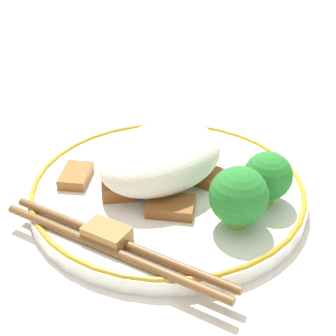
{
  "coord_description": "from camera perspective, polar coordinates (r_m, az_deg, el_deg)",
  "views": [
    {
      "loc": [
        -0.27,
        -0.32,
        0.29
      ],
      "look_at": [
        0.0,
        0.0,
        0.03
      ],
      "focal_mm": 60.0,
      "sensor_mm": 36.0,
      "label": 1
    }
  ],
  "objects": [
    {
      "name": "meat_near_front",
      "position": [
        0.47,
        0.27,
        -3.91
      ],
      "size": [
        0.05,
        0.05,
        0.01
      ],
      "color": "brown",
      "rests_on": "plate"
    },
    {
      "name": "meat_near_left",
      "position": [
        0.54,
        -2.82,
        1.22
      ],
      "size": [
        0.04,
        0.04,
        0.01
      ],
      "color": "#995B28",
      "rests_on": "plate"
    },
    {
      "name": "meat_on_rice_edge",
      "position": [
        0.44,
        -6.24,
        -6.73
      ],
      "size": [
        0.03,
        0.04,
        0.01
      ],
      "color": "#9E6633",
      "rests_on": "plate"
    },
    {
      "name": "broccoli_back_left",
      "position": [
        0.44,
        7.19,
        -2.87
      ],
      "size": [
        0.05,
        0.05,
        0.05
      ],
      "color": "#72AD4C",
      "rests_on": "plate"
    },
    {
      "name": "meat_mid_right",
      "position": [
        0.52,
        -9.35,
        -0.77
      ],
      "size": [
        0.04,
        0.04,
        0.01
      ],
      "color": "#995B28",
      "rests_on": "plate"
    },
    {
      "name": "rice_mound",
      "position": [
        0.49,
        -0.86,
        0.95
      ],
      "size": [
        0.12,
        0.09,
        0.05
      ],
      "color": "white",
      "rests_on": "plate"
    },
    {
      "name": "meat_near_right",
      "position": [
        0.49,
        -5.11,
        -2.25
      ],
      "size": [
        0.04,
        0.03,
        0.01
      ],
      "color": "brown",
      "rests_on": "plate"
    },
    {
      "name": "chopsticks",
      "position": [
        0.43,
        -5.37,
        -7.9
      ],
      "size": [
        0.08,
        0.2,
        0.01
      ],
      "color": "brown",
      "rests_on": "plate"
    },
    {
      "name": "plate",
      "position": [
        0.51,
        0.0,
        -2.41
      ],
      "size": [
        0.25,
        0.25,
        0.02
      ],
      "color": "white",
      "rests_on": "ground_plane"
    },
    {
      "name": "broccoli_back_center",
      "position": [
        0.48,
        10.1,
        -0.84
      ],
      "size": [
        0.04,
        0.04,
        0.05
      ],
      "color": "#72AD4C",
      "rests_on": "plate"
    },
    {
      "name": "meat_near_back",
      "position": [
        0.57,
        0.97,
        3.39
      ],
      "size": [
        0.03,
        0.04,
        0.01
      ],
      "color": "#9E6633",
      "rests_on": "plate"
    },
    {
      "name": "ground_plane",
      "position": [
        0.51,
        0.0,
        -3.21
      ],
      "size": [
        3.0,
        3.0,
        0.0
      ],
      "primitive_type": "plane",
      "color": "silver"
    },
    {
      "name": "meat_mid_left",
      "position": [
        0.51,
        3.55,
        -0.71
      ],
      "size": [
        0.04,
        0.04,
        0.01
      ],
      "color": "brown",
      "rests_on": "plate"
    }
  ]
}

